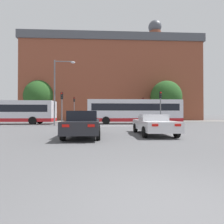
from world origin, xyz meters
name	(u,v)px	position (x,y,z in m)	size (l,w,h in m)	color
ground_plane	(171,214)	(0.00, 0.00, 0.00)	(400.00, 400.00, 0.00)	#545456
stop_line_strip	(112,126)	(0.00, 17.06, 0.00)	(9.38, 0.30, 0.01)	silver
far_pavement	(109,121)	(0.00, 29.70, 0.01)	(70.42, 2.50, 0.01)	gray
brick_civic_building	(112,81)	(1.05, 38.91, 9.16)	(38.34, 12.68, 23.82)	brown
car_saloon_left	(83,124)	(-2.11, 8.12, 0.77)	(2.09, 4.94, 1.52)	#232328
car_roadster_right	(153,124)	(2.33, 8.89, 0.67)	(2.07, 4.73, 1.31)	silver
bus_crossing_lead	(134,111)	(3.24, 21.10, 1.73)	(12.43, 2.66, 3.22)	silver
bus_crossing_trailing	(7,112)	(-13.47, 21.07, 1.63)	(12.06, 2.70, 3.04)	silver
traffic_light_far_left	(74,105)	(-6.14, 28.94, 2.89)	(0.26, 0.31, 4.30)	slate
traffic_light_near_left	(62,103)	(-5.75, 18.15, 2.61)	(0.26, 0.31, 3.85)	slate
traffic_light_near_right	(161,102)	(5.78, 17.87, 2.69)	(0.26, 0.31, 3.98)	slate
traffic_light_far_right	(143,105)	(6.26, 29.24, 2.89)	(0.26, 0.31, 4.30)	slate
street_lamp_junction	(58,85)	(-6.14, 18.03, 4.63)	(2.43, 0.36, 7.56)	slate
pedestrian_waiting	(105,115)	(-0.65, 29.46, 1.06)	(0.43, 0.29, 1.79)	brown
pedestrian_walking_east	(78,116)	(-5.60, 29.28, 0.95)	(0.24, 0.41, 1.63)	brown
tree_by_building	(173,102)	(13.96, 34.54, 3.87)	(3.98, 3.98, 5.98)	#4C3823
tree_kerbside	(166,97)	(10.93, 30.23, 4.58)	(5.81, 5.81, 7.63)	#4C3823
tree_distant	(40,96)	(-13.87, 33.74, 4.95)	(6.18, 6.18, 8.20)	#4C3823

